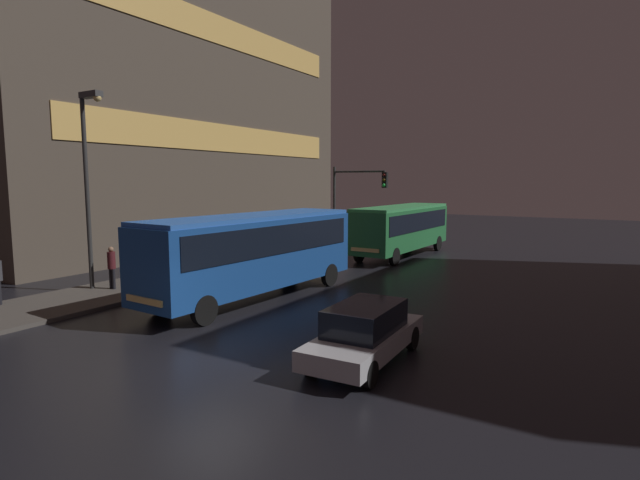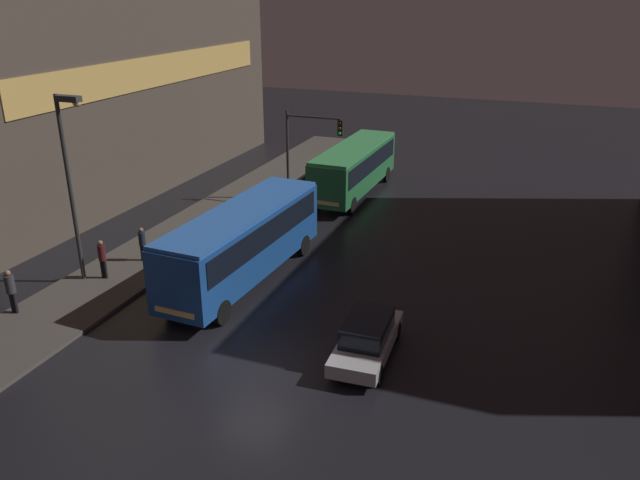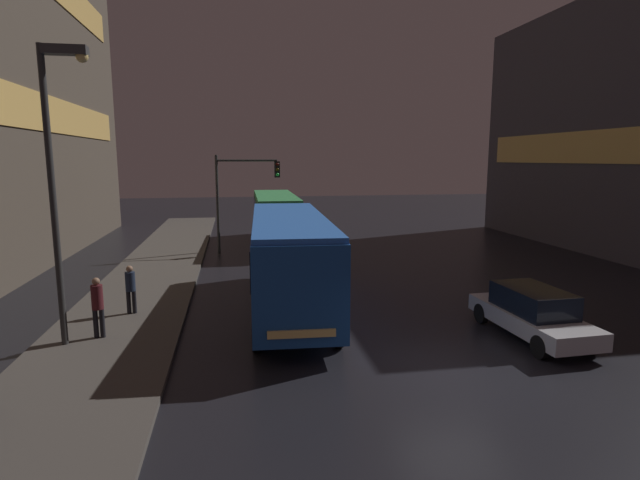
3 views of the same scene
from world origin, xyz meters
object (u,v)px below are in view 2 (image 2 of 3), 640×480
pedestrian_near (102,256)px  street_lamp_sidewalk (70,163)px  bus_near (243,238)px  bus_far (354,165)px  car_taxi (367,337)px  pedestrian_far (142,242)px  pedestrian_mid (11,288)px  traffic_light_main (308,141)px

pedestrian_near → street_lamp_sidewalk: size_ratio=0.22×
street_lamp_sidewalk → pedestrian_near: bearing=33.1°
bus_near → bus_far: 13.74m
car_taxi → pedestrian_far: 12.85m
car_taxi → pedestrian_near: size_ratio=2.51×
pedestrian_near → street_lamp_sidewalk: 4.33m
bus_far → pedestrian_mid: bearing=69.9°
bus_far → pedestrian_near: bus_far is taller
pedestrian_mid → bus_far: bearing=164.0°
pedestrian_mid → car_taxi: bearing=104.1°
pedestrian_mid → traffic_light_main: (5.60, 17.35, 2.55)m
car_taxi → traffic_light_main: size_ratio=0.81×
pedestrian_far → traffic_light_main: bearing=-14.0°
pedestrian_near → pedestrian_mid: (-1.23, -3.90, 0.06)m
bus_far → pedestrian_mid: bus_far is taller
pedestrian_near → pedestrian_far: bearing=41.9°
traffic_light_main → pedestrian_mid: bearing=-107.9°
car_taxi → traffic_light_main: bearing=-63.8°
pedestrian_mid → traffic_light_main: bearing=167.4°
car_taxi → street_lamp_sidewalk: (-13.28, 1.34, 4.69)m
bus_near → traffic_light_main: (-1.46, 11.22, 1.72)m
traffic_light_main → street_lamp_sidewalk: (-4.96, -13.84, 1.67)m
pedestrian_mid → street_lamp_sidewalk: 5.53m
pedestrian_mid → street_lamp_sidewalk: size_ratio=0.23×
pedestrian_mid → traffic_light_main: size_ratio=0.33×
bus_near → pedestrian_mid: (-7.06, -6.13, -0.82)m
pedestrian_near → pedestrian_mid: pedestrian_mid is taller
car_taxi → pedestrian_near: (-12.68, 1.73, 0.42)m
bus_far → street_lamp_sidewalk: 18.16m
car_taxi → pedestrian_mid: pedestrian_mid is taller
car_taxi → pedestrian_far: size_ratio=2.74×
bus_far → street_lamp_sidewalk: (-7.07, -16.35, 3.53)m
street_lamp_sidewalk → pedestrian_mid: bearing=-100.2°
car_taxi → pedestrian_near: pedestrian_near is taller
pedestrian_near → traffic_light_main: bearing=35.7°
pedestrian_mid → pedestrian_far: 6.40m
pedestrian_mid → street_lamp_sidewalk: bearing=175.0°
bus_far → traffic_light_main: traffic_light_main is taller
pedestrian_near → pedestrian_far: size_ratio=1.09×
bus_near → car_taxi: bearing=152.8°
car_taxi → traffic_light_main: (-8.32, 15.18, 3.02)m
bus_far → pedestrian_near: size_ratio=5.55×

